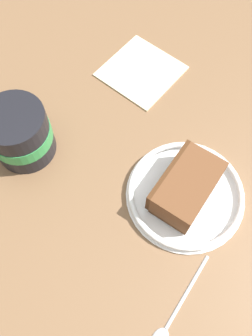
{
  "coord_description": "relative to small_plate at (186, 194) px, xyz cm",
  "views": [
    {
      "loc": [
        -1.29,
        20.53,
        47.91
      ],
      "look_at": [
        3.39,
        -0.59,
        3.0
      ],
      "focal_mm": 37.43,
      "sensor_mm": 36.0,
      "label": 1
    }
  ],
  "objects": [
    {
      "name": "teaspoon",
      "position": [
        -0.64,
        17.16,
        -0.42
      ],
      "size": [
        6.31,
        13.27,
        0.8
      ],
      "color": "silver",
      "rests_on": "ground_plane"
    },
    {
      "name": "folded_napkin",
      "position": [
        10.82,
        -21.43,
        -0.46
      ],
      "size": [
        16.14,
        16.18,
        0.6
      ],
      "primitive_type": "cube",
      "rotation": [
        0.0,
        0.0,
        -0.47
      ],
      "color": "beige",
      "rests_on": "ground_plane"
    },
    {
      "name": "tea_mug",
      "position": [
        25.29,
        -2.58,
        3.71
      ],
      "size": [
        11.64,
        9.2,
        8.78
      ],
      "color": "black",
      "rests_on": "ground_plane"
    },
    {
      "name": "ground_plane",
      "position": [
        5.68,
        -0.55,
        -1.86
      ],
      "size": [
        141.0,
        141.0,
        2.18
      ],
      "primitive_type": "cube",
      "color": "brown"
    },
    {
      "name": "small_plate",
      "position": [
        0.0,
        0.0,
        0.0
      ],
      "size": [
        17.28,
        17.28,
        1.55
      ],
      "color": "white",
      "rests_on": "ground_plane"
    },
    {
      "name": "cake_slice",
      "position": [
        0.25,
        -0.1,
        2.29
      ],
      "size": [
        10.1,
        12.32,
        4.68
      ],
      "color": "#472814",
      "rests_on": "small_plate"
    }
  ]
}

